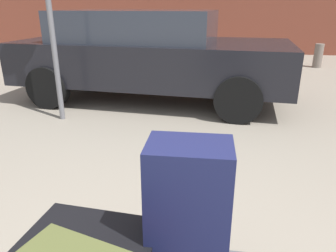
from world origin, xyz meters
TOP-DOWN VIEW (x-y plane):
  - suitcase_navy_front_left at (0.24, 0.27)m, footprint 0.36×0.26m
  - parked_car at (-0.80, 4.27)m, footprint 4.43×2.18m
  - bollard_kerb_near at (2.80, 7.80)m, footprint 0.22×0.22m

SIDE VIEW (x-z plane):
  - bollard_kerb_near at x=2.80m, z-range 0.00..0.59m
  - suitcase_navy_front_left at x=0.24m, z-range 0.34..0.98m
  - parked_car at x=-0.80m, z-range 0.05..1.47m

